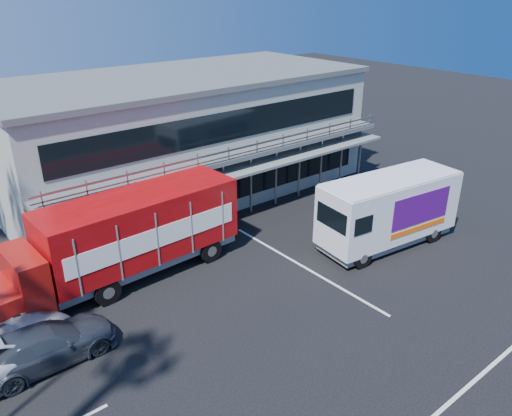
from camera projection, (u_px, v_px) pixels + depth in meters
ground at (319, 312)px, 20.26m from camera, size 120.00×120.00×0.00m
building at (183, 134)px, 31.05m from camera, size 22.40×12.00×7.30m
red_truck at (125, 236)px, 21.75m from camera, size 11.57×3.19×3.86m
white_van at (388, 210)px, 24.82m from camera, size 7.66×3.46×3.62m
parked_car_d at (46, 345)px, 17.32m from camera, size 4.94×2.07×1.43m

